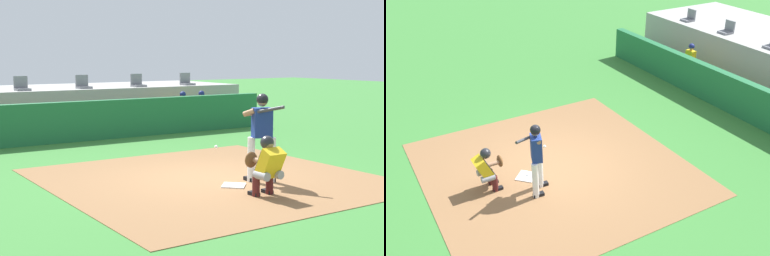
# 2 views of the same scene
# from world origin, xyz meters

# --- Properties ---
(ground_plane) EXTENTS (80.00, 80.00, 0.00)m
(ground_plane) POSITION_xyz_m (0.00, 0.00, 0.00)
(ground_plane) COLOR #387A33
(dirt_infield) EXTENTS (6.40, 6.40, 0.01)m
(dirt_infield) POSITION_xyz_m (0.00, 0.00, 0.01)
(dirt_infield) COLOR olive
(dirt_infield) RESTS_ON ground
(home_plate) EXTENTS (0.62, 0.62, 0.02)m
(home_plate) POSITION_xyz_m (0.00, -0.80, 0.02)
(home_plate) COLOR white
(home_plate) RESTS_ON dirt_infield
(batter_at_plate) EXTENTS (0.59, 0.86, 1.80)m
(batter_at_plate) POSITION_xyz_m (0.69, -0.79, 1.04)
(batter_at_plate) COLOR silver
(batter_at_plate) RESTS_ON ground
(catcher_crouched) EXTENTS (0.48, 1.88, 1.13)m
(catcher_crouched) POSITION_xyz_m (-0.01, -1.76, 0.61)
(catcher_crouched) COLOR gray
(catcher_crouched) RESTS_ON ground
(dugout_wall) EXTENTS (13.00, 0.30, 1.20)m
(dugout_wall) POSITION_xyz_m (0.00, 6.50, 0.60)
(dugout_wall) COLOR #1E6638
(dugout_wall) RESTS_ON ground
(dugout_bench) EXTENTS (11.80, 0.44, 0.45)m
(dugout_bench) POSITION_xyz_m (0.00, 7.50, 0.23)
(dugout_bench) COLOR olive
(dugout_bench) RESTS_ON ground
(dugout_player_1) EXTENTS (0.49, 0.70, 1.30)m
(dugout_player_1) POSITION_xyz_m (4.04, 7.34, 0.67)
(dugout_player_1) COLOR #939399
(dugout_player_1) RESTS_ON ground
(dugout_player_2) EXTENTS (0.49, 0.70, 1.30)m
(dugout_player_2) POSITION_xyz_m (4.84, 7.34, 0.67)
(dugout_player_2) COLOR #939399
(dugout_player_2) RESTS_ON ground
(stands_platform) EXTENTS (15.00, 4.40, 1.40)m
(stands_platform) POSITION_xyz_m (0.00, 10.90, 0.70)
(stands_platform) COLOR #9E9E99
(stands_platform) RESTS_ON ground
(stadium_seat_2) EXTENTS (0.46, 0.46, 0.48)m
(stadium_seat_2) POSITION_xyz_m (-1.08, 9.38, 1.53)
(stadium_seat_2) COLOR slate
(stadium_seat_2) RESTS_ON stands_platform
(stadium_seat_3) EXTENTS (0.46, 0.46, 0.48)m
(stadium_seat_3) POSITION_xyz_m (1.08, 9.38, 1.53)
(stadium_seat_3) COLOR slate
(stadium_seat_3) RESTS_ON stands_platform
(stadium_seat_4) EXTENTS (0.46, 0.46, 0.48)m
(stadium_seat_4) POSITION_xyz_m (3.25, 9.38, 1.53)
(stadium_seat_4) COLOR slate
(stadium_seat_4) RESTS_ON stands_platform
(stadium_seat_5) EXTENTS (0.46, 0.46, 0.48)m
(stadium_seat_5) POSITION_xyz_m (5.42, 9.38, 1.53)
(stadium_seat_5) COLOR slate
(stadium_seat_5) RESTS_ON stands_platform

